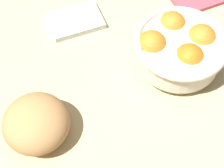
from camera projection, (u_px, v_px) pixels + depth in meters
The scene contains 4 objects.
ground_plane at pixel (132, 78), 80.75cm from camera, with size 73.33×66.52×3.00cm, color #C9BC83.
fruit_bowl at pixel (179, 47), 76.32cm from camera, with size 21.55×21.55×10.40cm.
bread_loaf at pixel (36, 123), 67.81cm from camera, with size 13.98×13.86×8.93cm, color tan.
napkin_spare at pixel (76, 21), 87.53cm from camera, with size 13.72×9.54×1.58cm, color silver.
Camera 1 is at (9.82, 43.09, 66.27)cm, focal length 53.12 mm.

